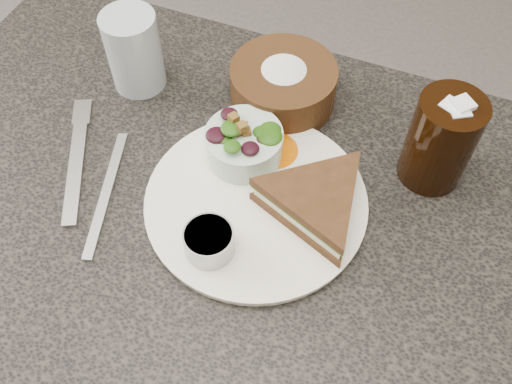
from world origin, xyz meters
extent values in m
plane|color=#5E5B58|center=(0.00, 0.00, 0.00)|extent=(6.00, 6.00, 0.00)
cube|color=black|center=(0.00, 0.00, 0.38)|extent=(1.00, 0.70, 0.75)
cylinder|color=white|center=(0.04, 0.03, 0.76)|extent=(0.29, 0.29, 0.01)
cylinder|color=#96989B|center=(0.02, -0.06, 0.78)|extent=(0.08, 0.08, 0.04)
cone|color=orange|center=(0.03, 0.12, 0.78)|extent=(0.09, 0.09, 0.03)
cube|color=#B0B1B3|center=(-0.21, 0.00, 0.75)|extent=(0.11, 0.19, 0.01)
cube|color=#ADAEB1|center=(-0.15, -0.03, 0.75)|extent=(0.07, 0.20, 0.00)
cylinder|color=#A3B1BD|center=(-0.21, 0.18, 0.81)|extent=(0.09, 0.09, 0.12)
camera|label=1|loc=(0.20, -0.36, 1.38)|focal=40.00mm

